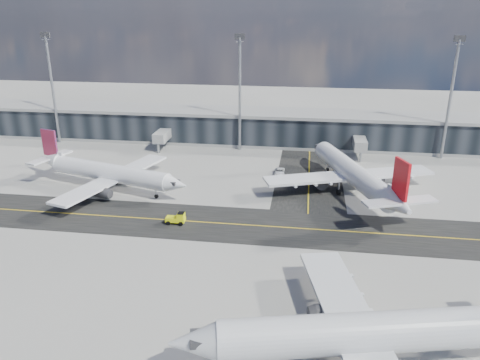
{
  "coord_description": "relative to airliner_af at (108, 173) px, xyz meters",
  "views": [
    {
      "loc": [
        17.0,
        -67.45,
        35.15
      ],
      "look_at": [
        5.29,
        12.32,
        5.0
      ],
      "focal_mm": 35.0,
      "sensor_mm": 36.0,
      "label": 1
    }
  ],
  "objects": [
    {
      "name": "baggage_tug",
      "position": [
        18.1,
        -13.7,
        -2.55
      ],
      "size": [
        3.3,
        1.72,
        2.06
      ],
      "rotation": [
        0.0,
        0.0,
        -1.56
      ],
      "color": "#E9F30C",
      "rests_on": "ground"
    },
    {
      "name": "airliner_af",
      "position": [
        0.0,
        0.0,
        0.0
      ],
      "size": [
        35.99,
        31.01,
        10.85
      ],
      "rotation": [
        0.0,
        0.0,
        -1.86
      ],
      "color": "white",
      "rests_on": "ground"
    },
    {
      "name": "floodlight_masts",
      "position": [
        22.27,
        31.55,
        12.02
      ],
      "size": [
        102.5,
        0.7,
        28.9
      ],
      "color": "gray",
      "rests_on": "ground"
    },
    {
      "name": "service_van",
      "position": [
        33.79,
        13.8,
        -2.93
      ],
      "size": [
        2.31,
        4.75,
        1.3
      ],
      "primitive_type": "imported",
      "rotation": [
        0.0,
        0.0,
        0.03
      ],
      "color": "white",
      "rests_on": "ground"
    },
    {
      "name": "airliner_near",
      "position": [
        47.47,
        -43.45,
        0.53
      ],
      "size": [
        41.75,
        35.86,
        12.46
      ],
      "rotation": [
        0.0,
        0.0,
        1.8
      ],
      "color": "silver",
      "rests_on": "ground"
    },
    {
      "name": "taxiway_lanes",
      "position": [
        26.18,
        -5.71,
        -3.57
      ],
      "size": [
        180.0,
        63.0,
        0.03
      ],
      "color": "black",
      "rests_on": "ground"
    },
    {
      "name": "terminal_concourse",
      "position": [
        22.31,
        38.48,
        0.51
      ],
      "size": [
        152.0,
        19.8,
        8.8
      ],
      "color": "black",
      "rests_on": "ground"
    },
    {
      "name": "ground",
      "position": [
        22.27,
        -16.45,
        -3.58
      ],
      "size": [
        300.0,
        300.0,
        0.0
      ],
      "primitive_type": "plane",
      "color": "gray",
      "rests_on": "ground"
    },
    {
      "name": "airliner_redtail",
      "position": [
        48.84,
        5.16,
        0.45
      ],
      "size": [
        34.49,
        39.91,
        12.2
      ],
      "rotation": [
        0.0,
        0.0,
        0.35
      ],
      "color": "white",
      "rests_on": "ground"
    }
  ]
}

